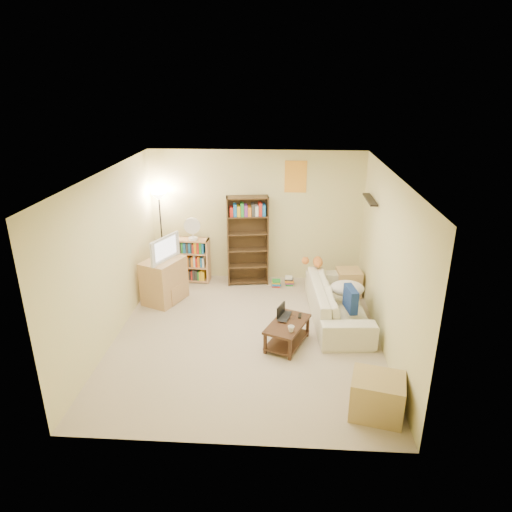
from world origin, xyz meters
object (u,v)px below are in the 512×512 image
at_px(mug, 291,329).
at_px(end_cabinet, 377,396).
at_px(tv_stand, 164,280).
at_px(sofa, 338,302).
at_px(coffee_table, 287,331).
at_px(floor_lamp, 160,211).
at_px(tabby_cat, 316,262).
at_px(desk_fan, 192,228).
at_px(laptop, 288,317).
at_px(television, 162,248).
at_px(tall_bookshelf, 248,239).
at_px(side_table, 348,282).
at_px(short_bookshelf, 192,260).

xyz_separation_m(mug, end_cabinet, (0.99, -1.20, -0.16)).
bearing_deg(tv_stand, sofa, 14.22).
distance_m(sofa, coffee_table, 1.18).
height_order(coffee_table, floor_lamp, floor_lamp).
bearing_deg(end_cabinet, tabby_cat, 100.20).
relative_size(sofa, mug, 17.30).
bearing_deg(floor_lamp, mug, -45.47).
distance_m(sofa, desk_fan, 3.02).
xyz_separation_m(tabby_cat, floor_lamp, (-2.90, 0.64, 0.69)).
height_order(tabby_cat, desk_fan, desk_fan).
height_order(laptop, television, television).
distance_m(tabby_cat, television, 2.68).
relative_size(tall_bookshelf, side_table, 3.55).
distance_m(desk_fan, floor_lamp, 0.69).
xyz_separation_m(tv_stand, floor_lamp, (-0.25, 0.95, 0.99)).
bearing_deg(coffee_table, television, 171.13).
height_order(tv_stand, side_table, tv_stand).
xyz_separation_m(laptop, tall_bookshelf, (-0.76, 2.02, 0.53)).
relative_size(coffee_table, desk_fan, 2.13).
bearing_deg(coffee_table, mug, -55.81).
bearing_deg(coffee_table, side_table, 80.26).
height_order(coffee_table, mug, mug).
distance_m(tabby_cat, tall_bookshelf, 1.37).
xyz_separation_m(tabby_cat, tall_bookshelf, (-1.24, 0.54, 0.21)).
distance_m(tv_stand, short_bookshelf, 0.93).
relative_size(sofa, short_bookshelf, 2.48).
bearing_deg(floor_lamp, tv_stand, -75.22).
bearing_deg(mug, desk_fan, 127.59).
bearing_deg(tall_bookshelf, side_table, -20.59).
bearing_deg(laptop, short_bookshelf, 56.11).
height_order(short_bookshelf, side_table, short_bookshelf).
xyz_separation_m(sofa, short_bookshelf, (-2.65, 1.34, 0.13)).
height_order(sofa, tv_stand, tv_stand).
bearing_deg(television, mug, -101.98).
bearing_deg(television, tabby_cat, -60.23).
distance_m(side_table, end_cabinet, 3.21).
bearing_deg(tall_bookshelf, sofa, -48.50).
xyz_separation_m(sofa, desk_fan, (-2.60, 1.30, 0.79)).
bearing_deg(short_bookshelf, mug, -49.32).
bearing_deg(television, side_table, -59.02).
bearing_deg(mug, short_bookshelf, 127.81).
bearing_deg(side_table, short_bookshelf, 171.78).
xyz_separation_m(laptop, mug, (0.04, -0.39, 0.03)).
xyz_separation_m(sofa, laptop, (-0.81, -0.70, 0.07)).
relative_size(laptop, mug, 3.27).
relative_size(tv_stand, tall_bookshelf, 0.45).
bearing_deg(end_cabinet, desk_fan, 128.22).
relative_size(desk_fan, floor_lamp, 0.25).
bearing_deg(side_table, desk_fan, 172.50).
bearing_deg(desk_fan, tabby_cat, -12.96).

